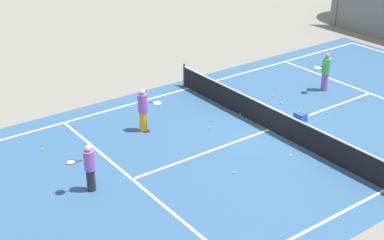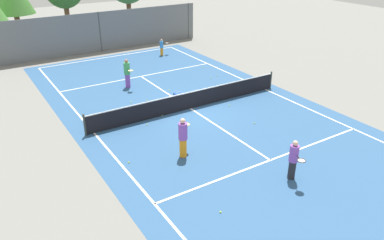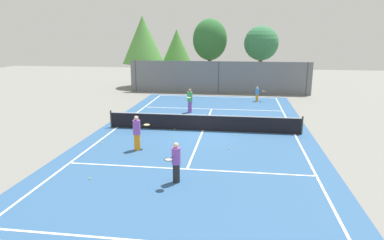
{
  "view_description": "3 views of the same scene",
  "coord_description": "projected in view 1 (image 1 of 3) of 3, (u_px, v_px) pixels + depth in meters",
  "views": [
    {
      "loc": [
        13.97,
        -14.14,
        9.8
      ],
      "look_at": [
        -1.42,
        -2.83,
        0.69
      ],
      "focal_mm": 50.99,
      "sensor_mm": 36.0,
      "label": 1
    },
    {
      "loc": [
        -10.11,
        -16.22,
        8.49
      ],
      "look_at": [
        -1.42,
        -2.41,
        0.64
      ],
      "focal_mm": 35.35,
      "sensor_mm": 36.0,
      "label": 2
    },
    {
      "loc": [
        2.22,
        -20.61,
        5.8
      ],
      "look_at": [
        -0.61,
        -0.52,
        0.78
      ],
      "focal_mm": 32.59,
      "sensor_mm": 36.0,
      "label": 3
    }
  ],
  "objects": [
    {
      "name": "player_3",
      "position": [
        89.0,
        167.0,
        17.55
      ],
      "size": [
        0.58,
        0.93,
        1.67
      ],
      "color": "#232328",
      "rests_on": "ground_plane"
    },
    {
      "name": "player_2",
      "position": [
        143.0,
        109.0,
        21.48
      ],
      "size": [
        0.84,
        0.85,
        1.8
      ],
      "color": "orange",
      "rests_on": "ground_plane"
    },
    {
      "name": "tennis_ball_11",
      "position": [
        273.0,
        96.0,
        25.04
      ],
      "size": [
        0.07,
        0.07,
        0.07
      ],
      "primitive_type": "sphere",
      "color": "#CCE533",
      "rests_on": "ground_plane"
    },
    {
      "name": "tennis_ball_4",
      "position": [
        240.0,
        114.0,
        23.22
      ],
      "size": [
        0.07,
        0.07,
        0.07
      ],
      "primitive_type": "sphere",
      "color": "#CCE533",
      "rests_on": "ground_plane"
    },
    {
      "name": "tennis_ball_2",
      "position": [
        291.0,
        155.0,
        19.96
      ],
      "size": [
        0.07,
        0.07,
        0.07
      ],
      "primitive_type": "sphere",
      "color": "#CCE533",
      "rests_on": "ground_plane"
    },
    {
      "name": "court_surface",
      "position": [
        269.0,
        130.0,
        21.93
      ],
      "size": [
        13.0,
        25.0,
        0.01
      ],
      "color": "#2D5684",
      "rests_on": "ground_plane"
    },
    {
      "name": "tennis_ball_13",
      "position": [
        131.0,
        107.0,
        23.86
      ],
      "size": [
        0.07,
        0.07,
        0.07
      ],
      "primitive_type": "sphere",
      "color": "#CCE533",
      "rests_on": "ground_plane"
    },
    {
      "name": "tennis_ball_1",
      "position": [
        281.0,
        103.0,
        24.26
      ],
      "size": [
        0.07,
        0.07,
        0.07
      ],
      "primitive_type": "sphere",
      "color": "#CCE533",
      "rests_on": "ground_plane"
    },
    {
      "name": "tennis_ball_9",
      "position": [
        277.0,
        123.0,
        22.38
      ],
      "size": [
        0.07,
        0.07,
        0.07
      ],
      "primitive_type": "sphere",
      "color": "#CCE533",
      "rests_on": "ground_plane"
    },
    {
      "name": "tennis_ball_10",
      "position": [
        327.0,
        113.0,
        23.3
      ],
      "size": [
        0.07,
        0.07,
        0.07
      ],
      "primitive_type": "sphere",
      "color": "#CCE533",
      "rests_on": "ground_plane"
    },
    {
      "name": "ground_plane",
      "position": [
        269.0,
        130.0,
        21.94
      ],
      "size": [
        80.0,
        80.0,
        0.0
      ],
      "primitive_type": "plane",
      "color": "slate"
    },
    {
      "name": "tennis_ball_3",
      "position": [
        209.0,
        127.0,
        22.05
      ],
      "size": [
        0.07,
        0.07,
        0.07
      ],
      "primitive_type": "sphere",
      "color": "#CCE533",
      "rests_on": "ground_plane"
    },
    {
      "name": "tennis_ball_0",
      "position": [
        234.0,
        172.0,
        18.87
      ],
      "size": [
        0.07,
        0.07,
        0.07
      ],
      "primitive_type": "sphere",
      "color": "#CCE533",
      "rests_on": "ground_plane"
    },
    {
      "name": "ball_crate",
      "position": [
        300.0,
        117.0,
        22.6
      ],
      "size": [
        0.45,
        0.39,
        0.43
      ],
      "color": "blue",
      "rests_on": "ground_plane"
    },
    {
      "name": "player_0",
      "position": [
        326.0,
        72.0,
        25.32
      ],
      "size": [
        0.39,
        0.95,
        1.81
      ],
      "color": "purple",
      "rests_on": "ground_plane"
    },
    {
      "name": "tennis_ball_8",
      "position": [
        213.0,
        108.0,
        23.74
      ],
      "size": [
        0.07,
        0.07,
        0.07
      ],
      "primitive_type": "sphere",
      "color": "#CCE533",
      "rests_on": "ground_plane"
    },
    {
      "name": "tennis_net",
      "position": [
        270.0,
        118.0,
        21.72
      ],
      "size": [
        11.9,
        0.1,
        1.1
      ],
      "color": "#333833",
      "rests_on": "ground_plane"
    },
    {
      "name": "tennis_ball_7",
      "position": [
        43.0,
        149.0,
        20.4
      ],
      "size": [
        0.07,
        0.07,
        0.07
      ],
      "primitive_type": "sphere",
      "color": "#CCE533",
      "rests_on": "ground_plane"
    }
  ]
}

